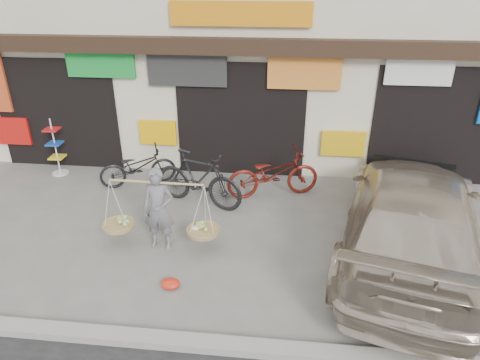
# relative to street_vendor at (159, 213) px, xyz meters

# --- Properties ---
(ground) EXTENTS (70.00, 70.00, 0.00)m
(ground) POSITION_rel_street_vendor_xyz_m (1.09, -0.22, -0.70)
(ground) COLOR slate
(ground) RESTS_ON ground
(kerb) EXTENTS (70.00, 0.25, 0.12)m
(kerb) POSITION_rel_street_vendor_xyz_m (1.09, -2.22, -0.64)
(kerb) COLOR gray
(kerb) RESTS_ON ground
(shophouse_block) EXTENTS (14.00, 6.32, 7.00)m
(shophouse_block) POSITION_rel_street_vendor_xyz_m (1.09, 6.20, 2.75)
(shophouse_block) COLOR beige
(shophouse_block) RESTS_ON ground
(street_vendor) EXTENTS (2.11, 0.58, 1.53)m
(street_vendor) POSITION_rel_street_vendor_xyz_m (0.00, 0.00, 0.00)
(street_vendor) COLOR slate
(street_vendor) RESTS_ON ground
(bike_0) EXTENTS (1.83, 1.26, 0.91)m
(bike_0) POSITION_rel_street_vendor_xyz_m (-1.20, 2.38, -0.25)
(bike_0) COLOR black
(bike_0) RESTS_ON ground
(bike_1) EXTENTS (2.09, 1.22, 1.21)m
(bike_1) POSITION_rel_street_vendor_xyz_m (0.38, 1.60, -0.09)
(bike_1) COLOR black
(bike_1) RESTS_ON ground
(bike_2) EXTENTS (2.15, 1.28, 1.07)m
(bike_2) POSITION_rel_street_vendor_xyz_m (1.92, 2.17, -0.17)
(bike_2) COLOR #5E1710
(bike_2) RESTS_ON ground
(suv) EXTENTS (3.45, 5.70, 1.54)m
(suv) POSITION_rel_street_vendor_xyz_m (4.33, 0.25, 0.07)
(suv) COLOR #BAAB96
(suv) RESTS_ON ground
(display_rack) EXTENTS (0.39, 0.39, 1.42)m
(display_rack) POSITION_rel_street_vendor_xyz_m (-3.33, 2.74, -0.13)
(display_rack) COLOR silver
(display_rack) RESTS_ON ground
(red_bag) EXTENTS (0.31, 0.25, 0.14)m
(red_bag) POSITION_rel_street_vendor_xyz_m (0.44, -1.09, -0.63)
(red_bag) COLOR red
(red_bag) RESTS_ON ground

